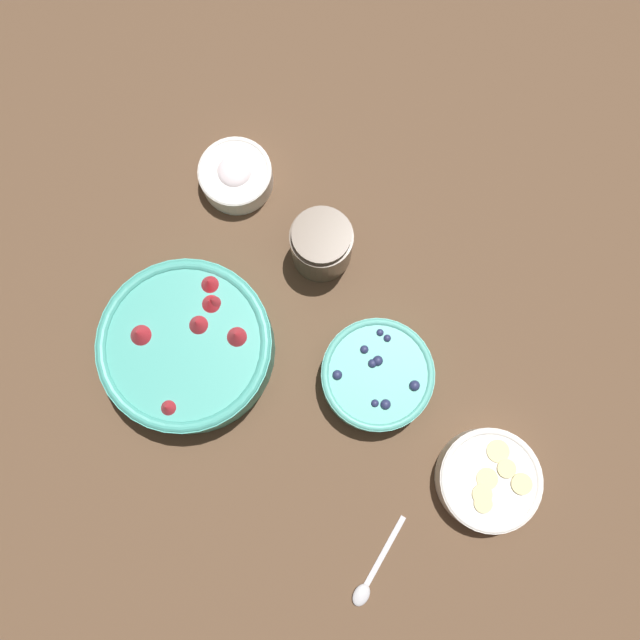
# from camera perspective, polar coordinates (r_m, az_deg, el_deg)

# --- Properties ---
(ground_plane) EXTENTS (4.00, 4.00, 0.00)m
(ground_plane) POSITION_cam_1_polar(r_m,az_deg,el_deg) (0.94, 0.87, -4.23)
(ground_plane) COLOR brown
(bowl_strawberries) EXTENTS (0.25, 0.25, 0.09)m
(bowl_strawberries) POSITION_cam_1_polar(r_m,az_deg,el_deg) (0.92, -12.03, -2.34)
(bowl_strawberries) COLOR #47AD9E
(bowl_strawberries) RESTS_ON ground_plane
(bowl_blueberries) EXTENTS (0.16, 0.16, 0.06)m
(bowl_blueberries) POSITION_cam_1_polar(r_m,az_deg,el_deg) (0.91, 5.22, -5.06)
(bowl_blueberries) COLOR #56B7A8
(bowl_blueberries) RESTS_ON ground_plane
(bowl_bananas) EXTENTS (0.14, 0.14, 0.05)m
(bowl_bananas) POSITION_cam_1_polar(r_m,az_deg,el_deg) (0.94, 15.16, -13.90)
(bowl_bananas) COLOR white
(bowl_bananas) RESTS_ON ground_plane
(bowl_cream) EXTENTS (0.11, 0.11, 0.05)m
(bowl_cream) POSITION_cam_1_polar(r_m,az_deg,el_deg) (1.00, -7.71, 13.01)
(bowl_cream) COLOR white
(bowl_cream) RESTS_ON ground_plane
(jar_chocolate) EXTENTS (0.09, 0.09, 0.09)m
(jar_chocolate) POSITION_cam_1_polar(r_m,az_deg,el_deg) (0.93, 0.13, 6.85)
(jar_chocolate) COLOR brown
(jar_chocolate) RESTS_ON ground_plane
(spoon) EXTENTS (0.02, 0.14, 0.01)m
(spoon) POSITION_cam_1_polar(r_m,az_deg,el_deg) (0.95, 4.63, -22.46)
(spoon) COLOR silver
(spoon) RESTS_ON ground_plane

